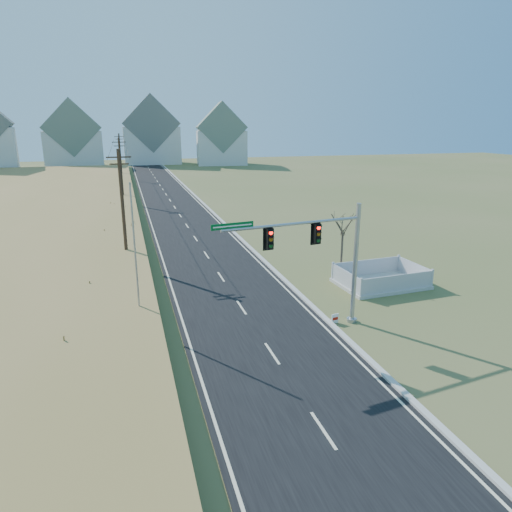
{
  "coord_description": "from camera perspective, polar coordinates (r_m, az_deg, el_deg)",
  "views": [
    {
      "loc": [
        -6.28,
        -20.91,
        10.77
      ],
      "look_at": [
        0.77,
        3.47,
        3.4
      ],
      "focal_mm": 32.0,
      "sensor_mm": 36.0,
      "label": 1
    }
  ],
  "objects": [
    {
      "name": "ground",
      "position": [
        24.34,
        0.54,
        -10.07
      ],
      "size": [
        260.0,
        260.0,
        0.0
      ],
      "primitive_type": "plane",
      "color": "#525B2C",
      "rests_on": "ground"
    },
    {
      "name": "road",
      "position": [
        71.99,
        -11.02,
        7.32
      ],
      "size": [
        8.0,
        180.0,
        0.06
      ],
      "primitive_type": "cube",
      "color": "black",
      "rests_on": "ground"
    },
    {
      "name": "curb",
      "position": [
        72.46,
        -7.73,
        7.57
      ],
      "size": [
        0.3,
        180.0,
        0.18
      ],
      "primitive_type": "cube",
      "color": "#B2AFA8",
      "rests_on": "ground"
    },
    {
      "name": "utility_pole_near",
      "position": [
        36.42,
        -16.32,
        5.92
      ],
      "size": [
        1.8,
        0.26,
        9.0
      ],
      "color": "#422D1E",
      "rests_on": "ground"
    },
    {
      "name": "utility_pole_mid",
      "position": [
        66.19,
        -16.51,
        10.26
      ],
      "size": [
        1.8,
        0.26,
        9.0
      ],
      "color": "#422D1E",
      "rests_on": "ground"
    },
    {
      "name": "utility_pole_far",
      "position": [
        96.1,
        -16.58,
        11.91
      ],
      "size": [
        1.8,
        0.26,
        9.0
      ],
      "color": "#422D1E",
      "rests_on": "ground"
    },
    {
      "name": "condo_nnw",
      "position": [
        129.5,
        -21.92,
        13.37
      ],
      "size": [
        14.93,
        11.17,
        17.03
      ],
      "rotation": [
        0.0,
        0.0,
        0.07
      ],
      "color": "silver",
      "rests_on": "ground"
    },
    {
      "name": "condo_n",
      "position": [
        133.2,
        -12.96,
        14.44
      ],
      "size": [
        15.27,
        10.2,
        18.54
      ],
      "color": "silver",
      "rests_on": "ground"
    },
    {
      "name": "condo_ne",
      "position": [
        127.7,
        -4.37,
        14.38
      ],
      "size": [
        14.12,
        10.51,
        16.52
      ],
      "rotation": [
        0.0,
        0.0,
        -0.1
      ],
      "color": "silver",
      "rests_on": "ground"
    },
    {
      "name": "traffic_signal_mast",
      "position": [
        24.24,
        8.87,
        0.25
      ],
      "size": [
        8.42,
        1.43,
        6.76
      ],
      "rotation": [
        0.0,
        0.0,
        0.14
      ],
      "color": "#9EA0A5",
      "rests_on": "ground"
    },
    {
      "name": "fence_enclosure",
      "position": [
        32.79,
        15.29,
        -3.08
      ],
      "size": [
        6.03,
        4.31,
        1.32
      ],
      "rotation": [
        0.0,
        0.0,
        0.06
      ],
      "color": "#B7B5AD",
      "rests_on": "ground"
    },
    {
      "name": "open_sign",
      "position": [
        26.12,
        9.85,
        -7.71
      ],
      "size": [
        0.45,
        0.13,
        0.55
      ],
      "rotation": [
        0.0,
        0.0,
        0.17
      ],
      "color": "white",
      "rests_on": "ground"
    },
    {
      "name": "flagpole",
      "position": [
        24.97,
        -14.7,
        -2.05
      ],
      "size": [
        0.36,
        0.36,
        7.96
      ],
      "color": "#B7B5AD",
      "rests_on": "ground"
    },
    {
      "name": "bare_tree",
      "position": [
        32.84,
        10.86,
        4.08
      ],
      "size": [
        1.89,
        1.89,
        5.02
      ],
      "color": "#4C3F33",
      "rests_on": "ground"
    }
  ]
}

